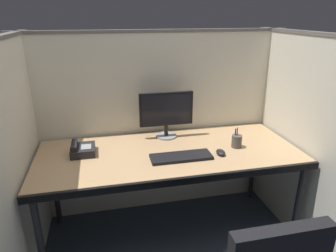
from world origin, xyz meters
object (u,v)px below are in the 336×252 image
(desk, at_px, (170,158))
(pen_cup, at_px, (237,141))
(desk_phone, at_px, (82,150))
(computer_mouse, at_px, (221,152))
(monitor_center, at_px, (166,112))
(keyboard_main, at_px, (181,157))

(desk, xyz_separation_m, pen_cup, (0.51, -0.03, 0.10))
(desk, distance_m, desk_phone, 0.64)
(computer_mouse, height_order, pen_cup, pen_cup)
(pen_cup, xyz_separation_m, desk_phone, (-1.13, 0.13, -0.02))
(monitor_center, relative_size, computer_mouse, 4.48)
(monitor_center, distance_m, computer_mouse, 0.55)
(computer_mouse, bearing_deg, monitor_center, 127.31)
(keyboard_main, relative_size, desk_phone, 2.26)
(monitor_center, bearing_deg, desk, -97.14)
(keyboard_main, bearing_deg, pen_cup, 11.16)
(pen_cup, height_order, desk_phone, pen_cup)
(desk, distance_m, keyboard_main, 0.14)
(monitor_center, xyz_separation_m, pen_cup, (0.47, -0.31, -0.17))
(desk, xyz_separation_m, computer_mouse, (0.35, -0.12, 0.07))
(keyboard_main, bearing_deg, monitor_center, 92.57)
(monitor_center, bearing_deg, pen_cup, -33.39)
(desk, xyz_separation_m, keyboard_main, (0.05, -0.12, 0.06))
(desk_phone, bearing_deg, pen_cup, -6.76)
(monitor_center, distance_m, pen_cup, 0.59)
(computer_mouse, relative_size, pen_cup, 0.61)
(keyboard_main, relative_size, computer_mouse, 4.48)
(desk, bearing_deg, keyboard_main, -64.88)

